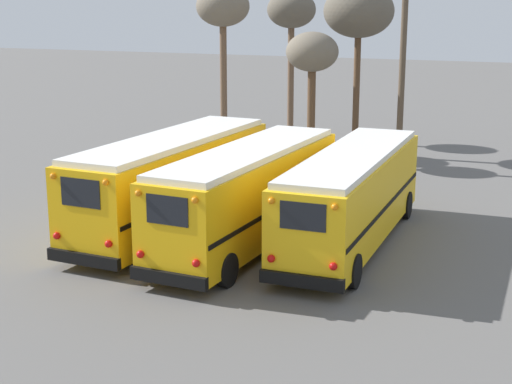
{
  "coord_description": "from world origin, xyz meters",
  "views": [
    {
      "loc": [
        9.47,
        -23.31,
        7.93
      ],
      "look_at": [
        0.0,
        0.04,
        1.66
      ],
      "focal_mm": 55.0,
      "sensor_mm": 36.0,
      "label": 1
    }
  ],
  "objects_px": {
    "school_bus_0": "(172,180)",
    "bare_tree_0": "(223,10)",
    "school_bus_2": "(352,195)",
    "bare_tree_3": "(291,13)",
    "utility_pole": "(402,68)",
    "school_bus_1": "(248,194)",
    "bare_tree_1": "(312,55)",
    "bare_tree_2": "(359,13)"
  },
  "relations": [
    {
      "from": "school_bus_2",
      "to": "bare_tree_2",
      "type": "height_order",
      "value": "bare_tree_2"
    },
    {
      "from": "school_bus_1",
      "to": "bare_tree_3",
      "type": "height_order",
      "value": "bare_tree_3"
    },
    {
      "from": "school_bus_0",
      "to": "bare_tree_1",
      "type": "distance_m",
      "value": 13.39
    },
    {
      "from": "bare_tree_1",
      "to": "bare_tree_3",
      "type": "bearing_deg",
      "value": 118.38
    },
    {
      "from": "school_bus_2",
      "to": "bare_tree_3",
      "type": "bearing_deg",
      "value": 115.39
    },
    {
      "from": "utility_pole",
      "to": "bare_tree_0",
      "type": "height_order",
      "value": "utility_pole"
    },
    {
      "from": "bare_tree_0",
      "to": "bare_tree_1",
      "type": "relative_size",
      "value": 1.34
    },
    {
      "from": "school_bus_0",
      "to": "utility_pole",
      "type": "height_order",
      "value": "utility_pole"
    },
    {
      "from": "school_bus_1",
      "to": "bare_tree_2",
      "type": "height_order",
      "value": "bare_tree_2"
    },
    {
      "from": "utility_pole",
      "to": "bare_tree_1",
      "type": "distance_m",
      "value": 4.38
    },
    {
      "from": "school_bus_2",
      "to": "bare_tree_3",
      "type": "distance_m",
      "value": 20.61
    },
    {
      "from": "utility_pole",
      "to": "bare_tree_0",
      "type": "relative_size",
      "value": 1.08
    },
    {
      "from": "bare_tree_1",
      "to": "bare_tree_2",
      "type": "xyz_separation_m",
      "value": [
        1.5,
        2.76,
        1.95
      ]
    },
    {
      "from": "utility_pole",
      "to": "bare_tree_0",
      "type": "bearing_deg",
      "value": 171.82
    },
    {
      "from": "school_bus_0",
      "to": "school_bus_2",
      "type": "bearing_deg",
      "value": 6.95
    },
    {
      "from": "utility_pole",
      "to": "bare_tree_2",
      "type": "distance_m",
      "value": 4.62
    },
    {
      "from": "bare_tree_1",
      "to": "bare_tree_2",
      "type": "height_order",
      "value": "bare_tree_2"
    },
    {
      "from": "utility_pole",
      "to": "bare_tree_3",
      "type": "height_order",
      "value": "utility_pole"
    },
    {
      "from": "school_bus_2",
      "to": "bare_tree_1",
      "type": "xyz_separation_m",
      "value": [
        -5.39,
        12.17,
        3.54
      ]
    },
    {
      "from": "school_bus_1",
      "to": "school_bus_2",
      "type": "bearing_deg",
      "value": 23.75
    },
    {
      "from": "bare_tree_3",
      "to": "bare_tree_2",
      "type": "bearing_deg",
      "value": -33.31
    },
    {
      "from": "school_bus_0",
      "to": "school_bus_2",
      "type": "height_order",
      "value": "school_bus_0"
    },
    {
      "from": "bare_tree_2",
      "to": "bare_tree_1",
      "type": "bearing_deg",
      "value": -118.51
    },
    {
      "from": "bare_tree_1",
      "to": "bare_tree_2",
      "type": "relative_size",
      "value": 0.74
    },
    {
      "from": "school_bus_2",
      "to": "bare_tree_3",
      "type": "xyz_separation_m",
      "value": [
        -8.53,
        17.98,
        5.37
      ]
    },
    {
      "from": "bare_tree_2",
      "to": "school_bus_2",
      "type": "bearing_deg",
      "value": -75.39
    },
    {
      "from": "bare_tree_1",
      "to": "bare_tree_3",
      "type": "relative_size",
      "value": 0.77
    },
    {
      "from": "school_bus_2",
      "to": "utility_pole",
      "type": "relative_size",
      "value": 1.14
    },
    {
      "from": "school_bus_0",
      "to": "school_bus_1",
      "type": "xyz_separation_m",
      "value": [
        3.09,
        -0.61,
        -0.04
      ]
    },
    {
      "from": "school_bus_1",
      "to": "bare_tree_3",
      "type": "xyz_separation_m",
      "value": [
        -5.44,
        19.34,
        5.3
      ]
    },
    {
      "from": "school_bus_1",
      "to": "bare_tree_1",
      "type": "xyz_separation_m",
      "value": [
        -2.31,
        13.53,
        3.47
      ]
    },
    {
      "from": "bare_tree_2",
      "to": "school_bus_0",
      "type": "bearing_deg",
      "value": -98.27
    },
    {
      "from": "utility_pole",
      "to": "bare_tree_0",
      "type": "xyz_separation_m",
      "value": [
        -9.69,
        1.39,
        2.53
      ]
    },
    {
      "from": "utility_pole",
      "to": "bare_tree_2",
      "type": "bearing_deg",
      "value": 136.53
    },
    {
      "from": "utility_pole",
      "to": "school_bus_2",
      "type": "bearing_deg",
      "value": -85.13
    },
    {
      "from": "school_bus_1",
      "to": "bare_tree_0",
      "type": "bearing_deg",
      "value": 117.03
    },
    {
      "from": "bare_tree_0",
      "to": "bare_tree_2",
      "type": "relative_size",
      "value": 0.99
    },
    {
      "from": "school_bus_0",
      "to": "bare_tree_0",
      "type": "relative_size",
      "value": 1.22
    },
    {
      "from": "utility_pole",
      "to": "bare_tree_3",
      "type": "xyz_separation_m",
      "value": [
        -7.49,
        5.75,
        2.32
      ]
    },
    {
      "from": "school_bus_1",
      "to": "utility_pole",
      "type": "xyz_separation_m",
      "value": [
        2.05,
        13.58,
        2.99
      ]
    },
    {
      "from": "school_bus_1",
      "to": "bare_tree_3",
      "type": "relative_size",
      "value": 1.23
    },
    {
      "from": "utility_pole",
      "to": "bare_tree_2",
      "type": "xyz_separation_m",
      "value": [
        -2.85,
        2.7,
        2.44
      ]
    }
  ]
}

